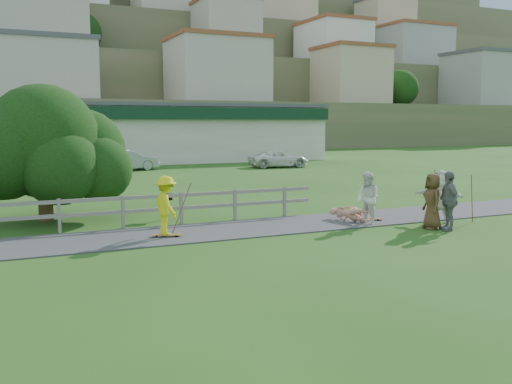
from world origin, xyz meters
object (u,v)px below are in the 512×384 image
(car_silver, at_px, (126,160))
(bbq, at_px, (166,207))
(spectator_b, at_px, (448,201))
(spectator_d, at_px, (440,196))
(skater_fallen, at_px, (349,214))
(spectator_c, at_px, (432,201))
(spectator_a, at_px, (368,199))
(tree, at_px, (44,165))
(skater_rider, at_px, (166,209))
(car_white, at_px, (279,159))

(car_silver, height_order, bbq, car_silver)
(spectator_b, distance_m, spectator_d, 1.48)
(skater_fallen, xyz_separation_m, spectator_c, (1.75, -2.21, 0.62))
(spectator_b, distance_m, spectator_c, 0.50)
(spectator_a, height_order, tree, tree)
(spectator_c, bearing_deg, spectator_d, 145.13)
(car_silver, relative_size, bbq, 4.79)
(spectator_c, relative_size, bbq, 1.94)
(spectator_c, height_order, bbq, spectator_c)
(skater_rider, distance_m, spectator_c, 8.62)
(bbq, bearing_deg, car_white, 68.30)
(skater_fallen, xyz_separation_m, spectator_b, (2.06, -2.60, 0.67))
(spectator_a, distance_m, tree, 11.34)
(spectator_c, relative_size, spectator_d, 1.00)
(spectator_c, height_order, car_white, spectator_c)
(spectator_b, relative_size, bbq, 2.04)
(skater_fallen, xyz_separation_m, tree, (-9.67, 4.67, 1.69))
(spectator_b, bearing_deg, car_silver, -151.56)
(skater_rider, relative_size, car_silver, 0.40)
(skater_rider, height_order, skater_fallen, skater_rider)
(spectator_b, bearing_deg, spectator_a, -115.54)
(spectator_d, bearing_deg, skater_fallen, -141.18)
(tree, bearing_deg, skater_fallen, -25.78)
(spectator_d, relative_size, bbq, 1.95)
(spectator_b, relative_size, spectator_c, 1.05)
(skater_rider, height_order, spectator_b, spectator_b)
(car_silver, bearing_deg, skater_rider, 160.26)
(skater_fallen, xyz_separation_m, spectator_a, (0.21, -0.80, 0.62))
(spectator_c, relative_size, car_white, 0.39)
(spectator_a, distance_m, bbq, 7.13)
(car_white, bearing_deg, spectator_d, 171.44)
(spectator_b, bearing_deg, spectator_d, 166.20)
(spectator_a, bearing_deg, bbq, -133.53)
(skater_fallen, height_order, spectator_c, spectator_c)
(spectator_b, height_order, tree, tree)
(spectator_c, bearing_deg, spectator_a, -115.10)
(skater_rider, relative_size, spectator_a, 0.98)
(skater_fallen, relative_size, tree, 0.25)
(skater_fallen, height_order, spectator_b, spectator_b)
(car_white, bearing_deg, skater_fallen, 164.16)
(skater_rider, relative_size, car_white, 0.38)
(spectator_a, distance_m, spectator_b, 2.58)
(spectator_d, bearing_deg, spectator_a, -127.58)
(skater_rider, height_order, spectator_c, spectator_c)
(skater_fallen, height_order, car_silver, car_silver)
(skater_rider, relative_size, tree, 0.28)
(tree, bearing_deg, bbq, -20.84)
(spectator_c, xyz_separation_m, car_white, (6.96, 24.99, -0.27))
(skater_fallen, relative_size, spectator_d, 0.88)
(spectator_a, bearing_deg, spectator_d, 68.50)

